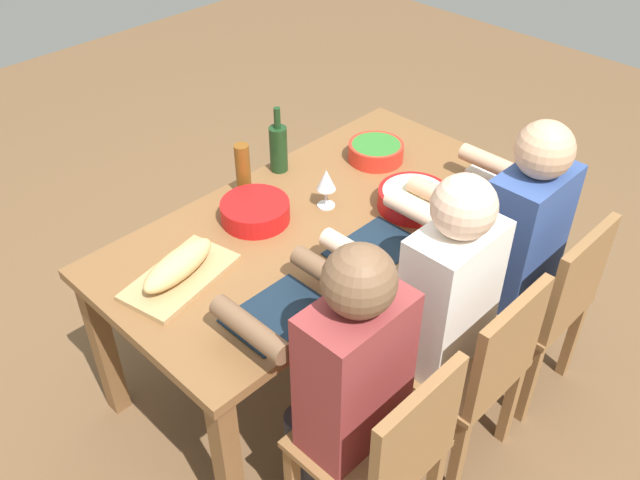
{
  "coord_description": "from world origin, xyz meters",
  "views": [
    {
      "loc": [
        1.52,
        1.49,
        2.29
      ],
      "look_at": [
        0.0,
        0.0,
        0.63
      ],
      "focal_mm": 38.21,
      "sensor_mm": 36.0,
      "label": 1
    }
  ],
  "objects_px": {
    "diner_far_right": "(344,372)",
    "chair_far_center": "(475,367)",
    "bread_loaf": "(178,265)",
    "beer_bottle": "(243,170)",
    "chair_far_right": "(386,451)",
    "serving_bowl_fruit": "(255,210)",
    "wine_glass": "(326,181)",
    "dining_table": "(320,235)",
    "serving_bowl_greens": "(376,151)",
    "wine_bottle": "(278,147)",
    "cutting_board": "(180,277)",
    "chair_far_left": "(545,300)",
    "serving_bowl_pasta": "(414,198)",
    "diner_far_center": "(439,296)",
    "napkin_stack": "(488,172)",
    "diner_far_left": "(514,236)"
  },
  "relations": [
    {
      "from": "diner_far_left",
      "to": "dining_table",
      "type": "bearing_deg",
      "value": -50.23
    },
    {
      "from": "chair_far_center",
      "to": "serving_bowl_fruit",
      "type": "bearing_deg",
      "value": -78.75
    },
    {
      "from": "diner_far_center",
      "to": "chair_far_left",
      "type": "distance_m",
      "value": 0.56
    },
    {
      "from": "wine_glass",
      "to": "chair_far_right",
      "type": "bearing_deg",
      "value": 55.31
    },
    {
      "from": "wine_bottle",
      "to": "wine_glass",
      "type": "height_order",
      "value": "wine_bottle"
    },
    {
      "from": "dining_table",
      "to": "beer_bottle",
      "type": "xyz_separation_m",
      "value": [
        0.09,
        -0.34,
        0.2
      ]
    },
    {
      "from": "dining_table",
      "to": "serving_bowl_pasta",
      "type": "distance_m",
      "value": 0.4
    },
    {
      "from": "bread_loaf",
      "to": "diner_far_right",
      "type": "bearing_deg",
      "value": 100.09
    },
    {
      "from": "wine_bottle",
      "to": "dining_table",
      "type": "bearing_deg",
      "value": 70.99
    },
    {
      "from": "diner_far_left",
      "to": "serving_bowl_greens",
      "type": "xyz_separation_m",
      "value": [
        0.0,
        -0.7,
        0.09
      ]
    },
    {
      "from": "diner_far_right",
      "to": "chair_far_right",
      "type": "bearing_deg",
      "value": 90.0
    },
    {
      "from": "wine_glass",
      "to": "napkin_stack",
      "type": "xyz_separation_m",
      "value": [
        -0.65,
        0.32,
        -0.1
      ]
    },
    {
      "from": "chair_far_right",
      "to": "wine_bottle",
      "type": "distance_m",
      "value": 1.33
    },
    {
      "from": "napkin_stack",
      "to": "serving_bowl_fruit",
      "type": "bearing_deg",
      "value": -26.65
    },
    {
      "from": "chair_far_center",
      "to": "beer_bottle",
      "type": "height_order",
      "value": "beer_bottle"
    },
    {
      "from": "serving_bowl_greens",
      "to": "cutting_board",
      "type": "bearing_deg",
      "value": 2.22
    },
    {
      "from": "cutting_board",
      "to": "bread_loaf",
      "type": "xyz_separation_m",
      "value": [
        0.0,
        0.0,
        0.06
      ]
    },
    {
      "from": "dining_table",
      "to": "wine_glass",
      "type": "height_order",
      "value": "wine_glass"
    },
    {
      "from": "bread_loaf",
      "to": "beer_bottle",
      "type": "height_order",
      "value": "beer_bottle"
    },
    {
      "from": "serving_bowl_greens",
      "to": "bread_loaf",
      "type": "height_order",
      "value": "bread_loaf"
    },
    {
      "from": "beer_bottle",
      "to": "napkin_stack",
      "type": "height_order",
      "value": "beer_bottle"
    },
    {
      "from": "serving_bowl_fruit",
      "to": "wine_glass",
      "type": "bearing_deg",
      "value": 153.25
    },
    {
      "from": "chair_far_center",
      "to": "beer_bottle",
      "type": "bearing_deg",
      "value": -85.21
    },
    {
      "from": "beer_bottle",
      "to": "diner_far_right",
      "type": "bearing_deg",
      "value": 67.08
    },
    {
      "from": "diner_far_right",
      "to": "wine_glass",
      "type": "distance_m",
      "value": 0.84
    },
    {
      "from": "serving_bowl_pasta",
      "to": "beer_bottle",
      "type": "xyz_separation_m",
      "value": [
        0.4,
        -0.55,
        0.07
      ]
    },
    {
      "from": "serving_bowl_pasta",
      "to": "napkin_stack",
      "type": "xyz_separation_m",
      "value": [
        -0.41,
        0.07,
        -0.03
      ]
    },
    {
      "from": "dining_table",
      "to": "diner_far_left",
      "type": "height_order",
      "value": "diner_far_left"
    },
    {
      "from": "bread_loaf",
      "to": "beer_bottle",
      "type": "xyz_separation_m",
      "value": [
        -0.5,
        -0.25,
        0.04
      ]
    },
    {
      "from": "serving_bowl_pasta",
      "to": "bread_loaf",
      "type": "xyz_separation_m",
      "value": [
        0.9,
        -0.3,
        0.02
      ]
    },
    {
      "from": "chair_far_left",
      "to": "wine_bottle",
      "type": "xyz_separation_m",
      "value": [
        0.35,
        -1.13,
        0.37
      ]
    },
    {
      "from": "diner_far_right",
      "to": "chair_far_center",
      "type": "relative_size",
      "value": 1.41
    },
    {
      "from": "diner_far_center",
      "to": "napkin_stack",
      "type": "height_order",
      "value": "diner_far_center"
    },
    {
      "from": "wine_bottle",
      "to": "cutting_board",
      "type": "bearing_deg",
      "value": 21.23
    },
    {
      "from": "dining_table",
      "to": "diner_far_right",
      "type": "xyz_separation_m",
      "value": [
        0.48,
        0.57,
        0.05
      ]
    },
    {
      "from": "diner_far_right",
      "to": "diner_far_left",
      "type": "xyz_separation_m",
      "value": [
        -0.96,
        0.0,
        0.0
      ]
    },
    {
      "from": "serving_bowl_pasta",
      "to": "chair_far_left",
      "type": "bearing_deg",
      "value": 107.5
    },
    {
      "from": "cutting_board",
      "to": "napkin_stack",
      "type": "distance_m",
      "value": 1.37
    },
    {
      "from": "diner_far_center",
      "to": "serving_bowl_fruit",
      "type": "xyz_separation_m",
      "value": [
        0.18,
        -0.74,
        0.09
      ]
    },
    {
      "from": "serving_bowl_fruit",
      "to": "cutting_board",
      "type": "distance_m",
      "value": 0.42
    },
    {
      "from": "chair_far_right",
      "to": "chair_far_center",
      "type": "height_order",
      "value": "same"
    },
    {
      "from": "diner_far_right",
      "to": "beer_bottle",
      "type": "relative_size",
      "value": 5.45
    },
    {
      "from": "chair_far_left",
      "to": "serving_bowl_fruit",
      "type": "xyz_separation_m",
      "value": [
        0.66,
        -0.92,
        0.3
      ]
    },
    {
      "from": "serving_bowl_greens",
      "to": "wine_bottle",
      "type": "height_order",
      "value": "wine_bottle"
    },
    {
      "from": "serving_bowl_fruit",
      "to": "napkin_stack",
      "type": "xyz_separation_m",
      "value": [
        -0.9,
        0.45,
        -0.03
      ]
    },
    {
      "from": "bread_loaf",
      "to": "napkin_stack",
      "type": "relative_size",
      "value": 2.29
    },
    {
      "from": "chair_far_center",
      "to": "serving_bowl_fruit",
      "type": "relative_size",
      "value": 3.2
    },
    {
      "from": "chair_far_left",
      "to": "serving_bowl_fruit",
      "type": "relative_size",
      "value": 3.2
    },
    {
      "from": "diner_far_center",
      "to": "chair_far_right",
      "type": "bearing_deg",
      "value": 21.0
    },
    {
      "from": "serving_bowl_greens",
      "to": "beer_bottle",
      "type": "bearing_deg",
      "value": -20.15
    }
  ]
}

